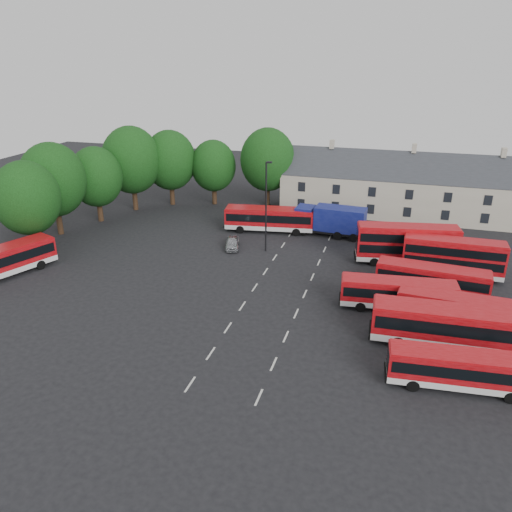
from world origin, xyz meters
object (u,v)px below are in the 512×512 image
(bus_row_a, at_px, (461,368))
(box_truck, at_px, (331,220))
(bus_dd_south, at_px, (453,255))
(lamppost, at_px, (266,205))
(silver_car, at_px, (232,243))

(bus_row_a, height_order, box_truck, box_truck)
(bus_dd_south, bearing_deg, box_truck, 148.21)
(bus_row_a, xyz_separation_m, bus_dd_south, (0.67, 19.39, 0.64))
(bus_row_a, height_order, lamppost, lamppost)
(box_truck, height_order, silver_car, box_truck)
(bus_row_a, xyz_separation_m, lamppost, (-19.39, 20.78, 3.92))
(bus_row_a, height_order, bus_dd_south, bus_dd_south)
(silver_car, bearing_deg, lamppost, -13.07)
(lamppost, bearing_deg, silver_car, -176.89)
(lamppost, bearing_deg, bus_dd_south, -3.96)
(box_truck, bearing_deg, bus_dd_south, -27.96)
(bus_dd_south, height_order, box_truck, bus_dd_south)
(bus_row_a, bearing_deg, box_truck, 110.15)
(box_truck, xyz_separation_m, silver_car, (-10.45, -7.49, -1.45))
(silver_car, distance_m, lamppost, 6.35)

